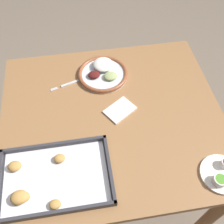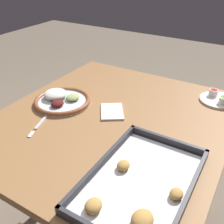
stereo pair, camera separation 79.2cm
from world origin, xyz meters
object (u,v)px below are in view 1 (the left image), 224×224
object	(u,v)px
dinner_plate	(103,73)
saucer_plate	(222,174)
napkin	(120,110)
fork	(71,83)
baking_tray	(51,179)

from	to	relation	value
dinner_plate	saucer_plate	bearing A→B (deg)	121.79
napkin	dinner_plate	bearing A→B (deg)	-79.42
dinner_plate	saucer_plate	xyz separation A→B (m)	(-0.37, 0.60, -0.00)
fork	saucer_plate	size ratio (longest dim) A/B	1.15
baking_tray	saucer_plate	bearing A→B (deg)	172.56
dinner_plate	baking_tray	size ratio (longest dim) A/B	0.59
saucer_plate	baking_tray	bearing A→B (deg)	-7.44
fork	baking_tray	world-z (taller)	baking_tray
fork	napkin	distance (m)	0.29
baking_tray	napkin	world-z (taller)	baking_tray
fork	napkin	xyz separation A→B (m)	(-0.21, 0.20, 0.00)
dinner_plate	napkin	distance (m)	0.24
saucer_plate	napkin	world-z (taller)	saucer_plate
dinner_plate	saucer_plate	world-z (taller)	dinner_plate
saucer_plate	napkin	distance (m)	0.49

